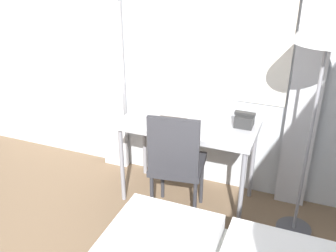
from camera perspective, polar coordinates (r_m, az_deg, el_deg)
The scene contains 6 objects.
wall_back_with_window at distance 3.30m, azimuth 2.51°, elevation 13.18°, with size 4.75×0.13×2.70m.
desk at distance 3.18m, azimuth 3.01°, elevation -0.64°, with size 1.09×0.53×0.73m.
desk_chair at distance 3.00m, azimuth 1.19°, elevation -5.05°, with size 0.45×0.45×0.94m.
standing_lamp at distance 2.65m, azimuth 22.35°, elevation 12.71°, with size 0.44×0.44×1.78m.
telephone at distance 3.12m, azimuth 11.04°, elevation 0.86°, with size 0.16×0.13×0.12m.
book at distance 3.12m, azimuth 0.41°, elevation 0.54°, with size 0.24×0.19×0.02m.
Camera 1 is at (1.07, 0.30, 2.10)m, focal length 42.00 mm.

